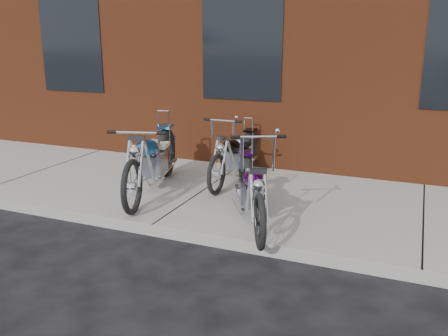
% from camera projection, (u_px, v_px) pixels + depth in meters
% --- Properties ---
extents(ground, '(120.00, 120.00, 0.00)m').
position_uv_depth(ground, '(152.00, 236.00, 5.70)').
color(ground, '#28272D').
rests_on(ground, ground).
extents(sidewalk, '(22.00, 3.00, 0.15)m').
position_uv_depth(sidewalk, '(205.00, 194.00, 7.02)').
color(sidewalk, '#9F9F9F').
rests_on(sidewalk, ground).
extents(chopper_purple, '(1.01, 1.93, 1.18)m').
position_uv_depth(chopper_purple, '(251.00, 191.00, 5.68)').
color(chopper_purple, black).
rests_on(chopper_purple, sidewalk).
extents(chopper_blue, '(0.85, 2.41, 1.07)m').
position_uv_depth(chopper_blue, '(152.00, 162.00, 6.80)').
color(chopper_blue, black).
rests_on(chopper_blue, sidewalk).
extents(chopper_third, '(0.50, 2.06, 1.05)m').
position_uv_depth(chopper_third, '(236.00, 157.00, 7.37)').
color(chopper_third, black).
rests_on(chopper_third, sidewalk).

